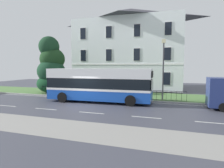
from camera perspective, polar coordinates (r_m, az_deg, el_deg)
ground_plane at (r=17.98m, az=-7.90°, el=-5.82°), size 60.00×56.00×0.18m
georgian_townhouse at (r=31.31m, az=5.44°, el=10.37°), size 15.98×9.55×12.18m
iron_verge_railing at (r=20.51m, az=-1.92°, el=-2.61°), size 16.01×0.04×0.97m
evergreen_tree at (r=25.69m, az=-17.27°, el=4.33°), size 3.73×3.81×7.07m
single_decker_bus at (r=18.56m, az=-3.79°, el=-0.16°), size 10.02×2.92×3.19m
street_lamp_post at (r=19.86m, az=14.76°, el=5.45°), size 0.36×0.24×5.91m
litter_bin at (r=22.52m, az=-8.30°, el=-1.80°), size 0.54×0.54×1.12m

